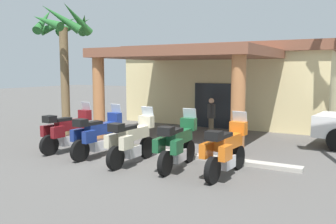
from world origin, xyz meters
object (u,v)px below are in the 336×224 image
(pedestrian, at_px, (211,115))
(motorcycle_orange, at_px, (226,150))
(motorcycle_cream, at_px, (131,140))
(motel_building, at_px, (230,82))
(motorcycle_blue, at_px, (98,135))
(palm_tree_roadside, at_px, (64,38))
(motorcycle_maroon, at_px, (67,131))
(motorcycle_green, at_px, (177,144))

(pedestrian, bearing_deg, motorcycle_orange, -105.82)
(motorcycle_orange, bearing_deg, motorcycle_cream, 97.98)
(motorcycle_orange, bearing_deg, pedestrian, 30.99)
(motel_building, xyz_separation_m, motorcycle_cream, (0.43, -9.71, -1.37))
(motorcycle_blue, height_order, palm_tree_roadside, palm_tree_roadside)
(motorcycle_maroon, relative_size, motorcycle_green, 1.00)
(motel_building, bearing_deg, motorcycle_maroon, -104.03)
(motorcycle_green, xyz_separation_m, motorcycle_orange, (1.41, -0.01, 0.00))
(motorcycle_maroon, bearing_deg, motel_building, -8.53)
(motorcycle_cream, bearing_deg, motel_building, 3.74)
(motel_building, relative_size, motorcycle_maroon, 4.88)
(motorcycle_orange, height_order, pedestrian, motorcycle_orange)
(motorcycle_green, bearing_deg, motel_building, 8.13)
(pedestrian, bearing_deg, palm_tree_roadside, 165.07)
(motel_building, distance_m, motorcycle_blue, 9.66)
(motorcycle_maroon, xyz_separation_m, motorcycle_green, (4.25, -0.15, 0.00))
(motorcycle_blue, bearing_deg, pedestrian, -15.81)
(motorcycle_blue, distance_m, motorcycle_cream, 1.43)
(motorcycle_green, bearing_deg, motorcycle_maroon, 85.17)
(motorcycle_blue, bearing_deg, motorcycle_orange, -85.00)
(motorcycle_green, relative_size, pedestrian, 1.38)
(motorcycle_blue, bearing_deg, motorcycle_green, -84.99)
(motorcycle_orange, bearing_deg, motorcycle_blue, 94.28)
(motorcycle_orange, xyz_separation_m, pedestrian, (-2.38, 4.82, 0.22))
(palm_tree_roadside, bearing_deg, motorcycle_blue, -31.70)
(motorcycle_maroon, height_order, palm_tree_roadside, palm_tree_roadside)
(motorcycle_cream, xyz_separation_m, motorcycle_orange, (2.83, 0.16, 0.00))
(motorcycle_cream, relative_size, motorcycle_orange, 1.00)
(motel_building, distance_m, motorcycle_maroon, 9.78)
(pedestrian, bearing_deg, motorcycle_maroon, -167.19)
(motorcycle_cream, distance_m, palm_tree_roadside, 6.26)
(motorcycle_blue, xyz_separation_m, motorcycle_green, (2.83, -0.02, 0.00))
(motorcycle_cream, bearing_deg, palm_tree_roadside, 65.74)
(motorcycle_blue, xyz_separation_m, palm_tree_roadside, (-3.39, 2.10, 3.29))
(motorcycle_blue, height_order, motorcycle_orange, same)
(motorcycle_cream, distance_m, pedestrian, 5.01)
(motorcycle_blue, xyz_separation_m, motorcycle_orange, (4.24, -0.03, 0.00))
(motorcycle_maroon, height_order, motorcycle_blue, same)
(pedestrian, distance_m, palm_tree_roadside, 6.66)
(motel_building, xyz_separation_m, motorcycle_orange, (3.26, -9.55, -1.37))
(pedestrian, bearing_deg, motel_building, 58.41)
(motel_building, height_order, motorcycle_blue, motel_building)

